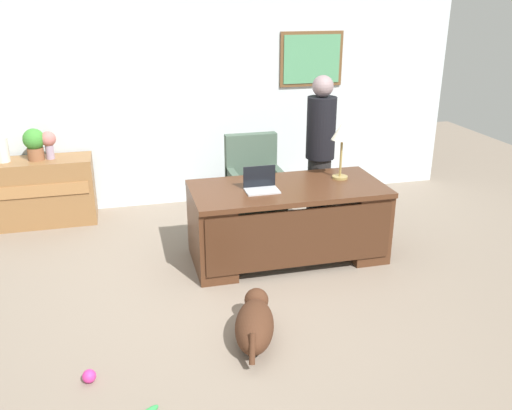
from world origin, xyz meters
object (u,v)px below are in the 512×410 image
at_px(desk_lamp, 342,134).
at_px(desk, 288,220).
at_px(credenza, 34,192).
at_px(dog_lying, 255,323).
at_px(person_standing, 320,152).
at_px(laptop, 261,184).
at_px(vase_with_flowers, 49,142).
at_px(armchair, 254,186).
at_px(dog_toy_ball, 89,376).
at_px(potted_plant, 34,143).
at_px(vase_empty, 2,150).

bearing_deg(desk_lamp, desk, -166.30).
distance_m(credenza, dog_lying, 3.50).
xyz_separation_m(person_standing, desk_lamp, (0.01, -0.55, 0.33)).
distance_m(laptop, vase_with_flowers, 2.63).
distance_m(armchair, dog_lying, 2.35).
xyz_separation_m(vase_with_flowers, dog_toy_ball, (0.43, -3.12, -0.93)).
relative_size(credenza, potted_plant, 3.77).
distance_m(laptop, vase_empty, 3.04).
bearing_deg(vase_empty, armchair, -13.62).
bearing_deg(dog_lying, desk, 62.56).
relative_size(armchair, dog_lying, 1.34).
distance_m(desk_lamp, dog_toy_ball, 3.23).
distance_m(dog_lying, potted_plant, 3.54).
relative_size(credenza, vase_empty, 4.83).
bearing_deg(credenza, laptop, -35.02).
relative_size(vase_with_flowers, dog_toy_ball, 3.32).
bearing_deg(vase_with_flowers, dog_lying, -60.14).
bearing_deg(vase_with_flowers, potted_plant, 180.00).
relative_size(vase_with_flowers, vase_empty, 1.14).
height_order(desk_lamp, potted_plant, desk_lamp).
bearing_deg(laptop, credenza, 144.98).
height_order(armchair, person_standing, person_standing).
bearing_deg(vase_empty, desk, -29.49).
xyz_separation_m(credenza, laptop, (2.31, -1.62, 0.44)).
distance_m(desk, armchair, 0.96).
distance_m(desk, dog_lying, 1.50).
distance_m(armchair, person_standing, 0.85).
bearing_deg(dog_lying, vase_with_flowers, 119.86).
bearing_deg(desk, vase_with_flowers, 145.58).
relative_size(armchair, laptop, 3.29).
height_order(person_standing, vase_with_flowers, person_standing).
xyz_separation_m(desk, dog_toy_ball, (-1.92, -1.50, -0.37)).
bearing_deg(person_standing, credenza, 163.94).
bearing_deg(vase_empty, dog_lying, -53.32).
xyz_separation_m(vase_empty, dog_toy_ball, (0.93, -3.12, -0.87)).
bearing_deg(credenza, desk, -31.89).
xyz_separation_m(person_standing, dog_toy_ball, (-2.50, -2.20, -0.86)).
bearing_deg(desk, desk_lamp, 13.70).
xyz_separation_m(credenza, dog_toy_ball, (0.67, -3.12, -0.34)).
bearing_deg(dog_toy_ball, desk_lamp, 33.22).
xyz_separation_m(credenza, person_standing, (3.17, -0.91, 0.52)).
xyz_separation_m(vase_empty, potted_plant, (0.35, 0.00, 0.06)).
xyz_separation_m(credenza, vase_empty, (-0.26, 0.00, 0.53)).
height_order(credenza, desk_lamp, desk_lamp).
distance_m(credenza, potted_plant, 0.59).
bearing_deg(potted_plant, dog_lying, -57.93).
relative_size(armchair, desk_lamp, 1.78).
bearing_deg(laptop, dog_lying, -106.72).
relative_size(armchair, dog_toy_ball, 10.91).
height_order(laptop, dog_toy_ball, laptop).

